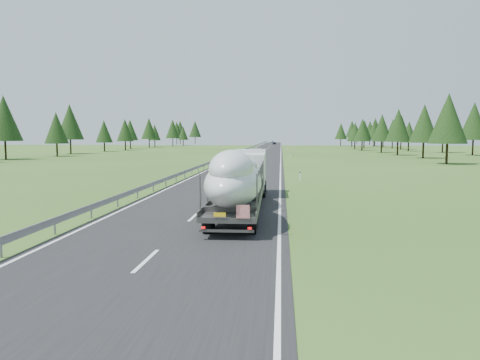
# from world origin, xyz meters

# --- Properties ---
(ground) EXTENTS (400.00, 400.00, 0.00)m
(ground) POSITION_xyz_m (0.00, 0.00, 0.00)
(ground) COLOR #32531B
(ground) RESTS_ON ground
(road_surface) EXTENTS (10.00, 400.00, 0.02)m
(road_surface) POSITION_xyz_m (0.00, 100.00, 0.01)
(road_surface) COLOR black
(road_surface) RESTS_ON ground
(guardrail) EXTENTS (0.10, 400.00, 0.76)m
(guardrail) POSITION_xyz_m (-5.30, 99.94, 0.60)
(guardrail) COLOR slate
(guardrail) RESTS_ON ground
(marker_posts) EXTENTS (0.13, 350.08, 1.00)m
(marker_posts) POSITION_xyz_m (6.50, 155.00, 0.54)
(marker_posts) COLOR silver
(marker_posts) RESTS_ON ground
(highway_sign) EXTENTS (0.08, 0.90, 2.60)m
(highway_sign) POSITION_xyz_m (7.20, 80.00, 1.81)
(highway_sign) COLOR slate
(highway_sign) RESTS_ON ground
(tree_line_right) EXTENTS (26.09, 271.95, 12.56)m
(tree_line_right) POSITION_xyz_m (40.15, 100.73, 6.82)
(tree_line_right) COLOR black
(tree_line_right) RESTS_ON ground
(tree_line_left) EXTENTS (14.77, 273.71, 12.55)m
(tree_line_left) POSITION_xyz_m (-44.59, 101.83, 7.12)
(tree_line_left) COLOR black
(tree_line_left) RESTS_ON ground
(boat_truck) EXTENTS (2.79, 18.04, 3.71)m
(boat_truck) POSITION_xyz_m (2.33, 11.10, 1.97)
(boat_truck) COLOR silver
(boat_truck) RESTS_ON ground
(distant_van) EXTENTS (2.85, 5.33, 1.42)m
(distant_van) POSITION_xyz_m (-0.73, 95.48, 0.71)
(distant_van) COLOR white
(distant_van) RESTS_ON ground
(distant_car_dark) EXTENTS (1.94, 4.09, 1.35)m
(distant_car_dark) POSITION_xyz_m (1.26, 222.38, 0.68)
(distant_car_dark) COLOR black
(distant_car_dark) RESTS_ON ground
(distant_car_blue) EXTENTS (1.70, 4.11, 1.32)m
(distant_car_blue) POSITION_xyz_m (-0.97, 281.73, 0.66)
(distant_car_blue) COLOR #151D3D
(distant_car_blue) RESTS_ON ground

